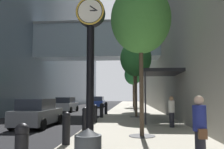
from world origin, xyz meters
TOP-DOWN VIEW (x-y plane):
  - ground_plane at (0.00, 27.00)m, footprint 110.00×110.00m
  - sidewalk_right at (2.81, 30.00)m, footprint 5.63×80.00m
  - street_clock at (1.28, 5.06)m, footprint 0.84×0.55m
  - bollard_nearest at (0.20, 3.15)m, footprint 0.29×0.29m
  - bollard_second at (0.20, 6.53)m, footprint 0.29×0.29m
  - bollard_third at (0.20, 9.92)m, footprint 0.29×0.29m
  - bollard_fourth at (0.20, 13.31)m, footprint 0.29×0.29m
  - bollard_fifth at (0.20, 16.69)m, footprint 0.29×0.29m
  - bollard_sixth at (0.20, 20.08)m, footprint 0.29×0.29m
  - street_tree_near at (2.90, 8.45)m, footprint 2.60×2.60m
  - street_tree_mid_near at (2.90, 17.39)m, footprint 2.53×2.53m
  - street_tree_mid_far at (2.90, 26.32)m, footprint 2.71×2.71m
  - street_tree_far at (2.90, 35.26)m, footprint 2.70×2.70m
  - pedestrian_walking at (4.16, 4.54)m, footprint 0.34×0.45m
  - pedestrian_by_clock at (4.63, 11.34)m, footprint 0.35×0.35m
  - storefront_awning at (4.39, 14.01)m, footprint 2.40×3.60m
  - car_blue_near at (-2.62, 35.24)m, footprint 2.17×4.57m
  - car_silver_mid at (-4.83, 24.75)m, footprint 2.12×4.12m
  - car_grey_far at (-2.99, 11.94)m, footprint 1.93×4.23m

SIDE VIEW (x-z plane):
  - ground_plane at x=0.00m, z-range 0.00..0.00m
  - sidewalk_right at x=2.81m, z-range 0.00..0.14m
  - bollard_nearest at x=0.20m, z-range 0.17..1.28m
  - bollard_second at x=0.20m, z-range 0.17..1.28m
  - bollard_third at x=0.20m, z-range 0.17..1.28m
  - bollard_fourth at x=0.20m, z-range 0.17..1.28m
  - bollard_fifth at x=0.20m, z-range 0.17..1.28m
  - bollard_sixth at x=0.20m, z-range 0.17..1.28m
  - car_grey_far at x=-2.99m, z-range -0.02..1.61m
  - car_silver_mid at x=-4.83m, z-range -0.02..1.63m
  - car_blue_near at x=-2.62m, z-range -0.03..1.69m
  - pedestrian_by_clock at x=4.63m, z-range 0.19..1.84m
  - pedestrian_walking at x=4.16m, z-range 0.18..1.86m
  - street_clock at x=1.28m, z-range 0.37..5.06m
  - storefront_awning at x=4.39m, z-range 1.63..4.93m
  - street_tree_mid_near at x=2.90m, z-range 1.74..7.90m
  - street_tree_far at x=2.90m, z-range 1.82..8.34m
  - street_tree_near at x=2.90m, z-range 1.86..8.36m
  - street_tree_mid_far at x=2.90m, z-range 2.12..9.25m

